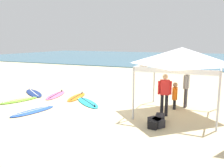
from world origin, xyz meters
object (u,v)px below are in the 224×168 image
at_px(surfboard_orange, 77,97).
at_px(gear_bag_near_tent, 155,123).
at_px(person_red, 165,92).
at_px(person_orange, 175,95).
at_px(surfboard_navy, 34,93).
at_px(surfboard_cyan, 88,102).
at_px(canopy_tent, 182,56).
at_px(gear_bag_by_pole, 160,118).
at_px(person_grey, 186,86).
at_px(surfboard_pink, 56,95).
at_px(surfboard_lime, 19,100).
at_px(surfboard_blue, 33,111).
at_px(gear_bag_on_sand, 156,122).

height_order(surfboard_orange, gear_bag_near_tent, gear_bag_near_tent).
relative_size(person_red, person_orange, 1.43).
distance_m(person_red, person_orange, 1.27).
relative_size(surfboard_navy, person_orange, 2.05).
bearing_deg(surfboard_orange, gear_bag_near_tent, -27.96).
xyz_separation_m(person_red, gear_bag_near_tent, (0.03, -1.44, -0.85)).
bearing_deg(surfboard_cyan, canopy_tent, 1.58).
height_order(canopy_tent, gear_bag_by_pole, canopy_tent).
bearing_deg(person_grey, surfboard_pink, -175.00).
xyz_separation_m(surfboard_navy, person_orange, (7.97, 0.20, 0.62)).
bearing_deg(gear_bag_near_tent, surfboard_lime, 173.87).
height_order(surfboard_blue, gear_bag_near_tent, gear_bag_near_tent).
bearing_deg(person_red, person_orange, 80.95).
bearing_deg(person_red, gear_bag_by_pole, -87.05).
distance_m(surfboard_blue, gear_bag_near_tent, 5.24).
xyz_separation_m(surfboard_navy, surfboard_blue, (2.58, -2.83, 0.00)).
bearing_deg(gear_bag_near_tent, person_orange, 86.40).
bearing_deg(gear_bag_on_sand, surfboard_lime, 174.95).
relative_size(surfboard_blue, surfboard_lime, 1.07).
bearing_deg(gear_bag_near_tent, gear_bag_by_pole, 88.57).
xyz_separation_m(surfboard_blue, person_orange, (5.39, 3.03, 0.62)).
bearing_deg(gear_bag_on_sand, person_red, 91.13).
bearing_deg(surfboard_blue, person_red, 19.25).
bearing_deg(surfboard_navy, gear_bag_near_tent, -17.49).
bearing_deg(gear_bag_near_tent, surfboard_cyan, 153.91).
height_order(person_red, gear_bag_on_sand, person_red).
bearing_deg(gear_bag_on_sand, gear_bag_near_tent, -89.92).
xyz_separation_m(person_orange, gear_bag_near_tent, (-0.17, -2.66, -0.52)).
height_order(surfboard_navy, gear_bag_near_tent, gear_bag_near_tent).
bearing_deg(gear_bag_on_sand, person_grey, 79.32).
bearing_deg(surfboard_blue, surfboard_orange, 85.65).
bearing_deg(person_grey, surfboard_blue, -148.64).
relative_size(person_red, gear_bag_on_sand, 2.85).
bearing_deg(person_orange, surfboard_navy, -178.58).
xyz_separation_m(surfboard_pink, gear_bag_near_tent, (6.30, -2.56, 0.10)).
bearing_deg(person_grey, gear_bag_on_sand, -100.68).
bearing_deg(person_grey, canopy_tent, -94.67).
relative_size(person_grey, gear_bag_near_tent, 2.85).
relative_size(canopy_tent, surfboard_orange, 1.46).
distance_m(canopy_tent, person_grey, 1.81).
distance_m(surfboard_navy, person_orange, 8.00).
relative_size(surfboard_blue, surfboard_pink, 0.95).
bearing_deg(person_orange, person_red, -99.05).
distance_m(person_red, gear_bag_by_pole, 1.17).
distance_m(surfboard_navy, surfboard_orange, 2.81).
relative_size(person_orange, gear_bag_near_tent, 2.00).
bearing_deg(person_red, surfboard_pink, 169.93).
xyz_separation_m(surfboard_navy, gear_bag_by_pole, (7.82, -1.83, 0.10)).
height_order(surfboard_orange, surfboard_lime, same).
xyz_separation_m(gear_bag_near_tent, gear_bag_by_pole, (0.02, 0.63, 0.00)).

